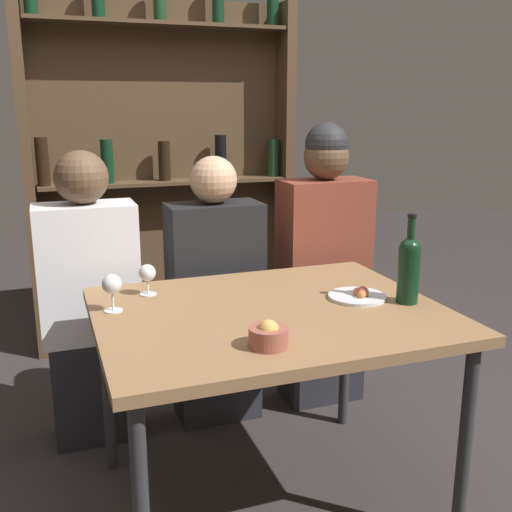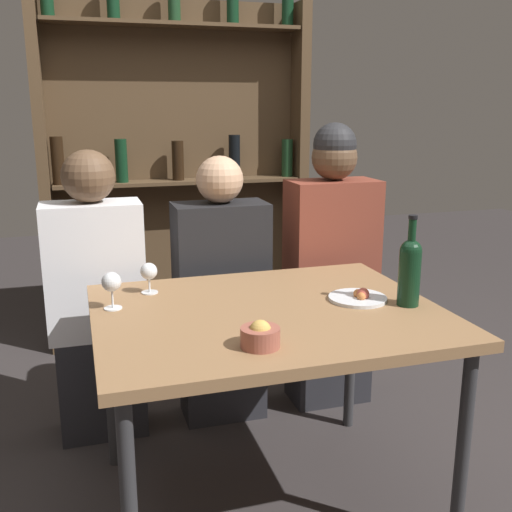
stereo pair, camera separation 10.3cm
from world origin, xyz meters
The scene contains 11 objects.
ground_plane centered at (0.00, 0.00, 0.00)m, with size 10.00×10.00×0.00m, color #332D2D.
dining_table centered at (0.00, 0.00, 0.66)m, with size 1.13×0.91×0.73m.
wine_rack_wall centered at (0.00, 1.73, 1.05)m, with size 1.54×0.21×2.08m.
wine_bottle centered at (0.47, -0.09, 0.85)m, with size 0.07×0.07×0.31m.
wine_glass_0 centered at (-0.35, 0.30, 0.80)m, with size 0.06×0.06×0.11m.
wine_glass_1 centered at (-0.49, 0.16, 0.82)m, with size 0.07×0.07×0.13m.
food_plate_0 centered at (0.33, 0.00, 0.74)m, with size 0.20×0.20×0.05m.
snack_bowl centered at (-0.12, -0.29, 0.76)m, with size 0.11×0.11×0.08m.
seated_person_left centered at (-0.53, 0.66, 0.58)m, with size 0.39×0.22×1.22m.
seated_person_center centered at (0.00, 0.66, 0.55)m, with size 0.40×0.22×1.18m.
seated_person_right centered at (0.52, 0.66, 0.64)m, with size 0.40×0.22×1.31m.
Camera 2 is at (-0.58, -1.78, 1.39)m, focal length 42.00 mm.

